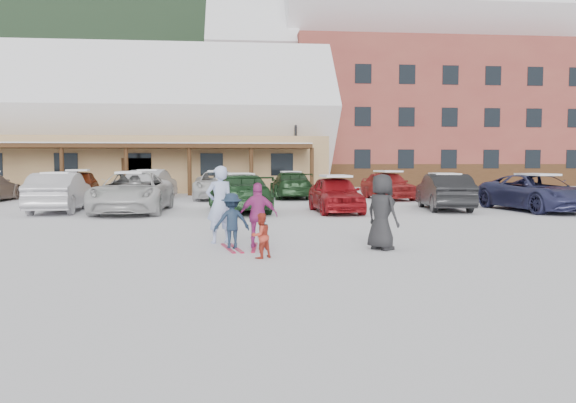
{
  "coord_description": "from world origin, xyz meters",
  "views": [
    {
      "loc": [
        -0.96,
        -12.32,
        1.94
      ],
      "look_at": [
        0.3,
        1.0,
        1.0
      ],
      "focal_mm": 35.0,
      "sensor_mm": 36.0,
      "label": 1
    }
  ],
  "objects": [
    {
      "name": "toddler_red",
      "position": [
        -0.45,
        -1.1,
        0.46
      ],
      "size": [
        0.57,
        0.54,
        0.92
      ],
      "primitive_type": "imported",
      "rotation": [
        0.0,
        0.0,
        3.75
      ],
      "color": "#B63626",
      "rests_on": "ground"
    },
    {
      "name": "day_lodge",
      "position": [
        -9.0,
        27.96,
        3.94
      ],
      "size": [
        29.12,
        12.5,
        10.38
      ],
      "color": "tan",
      "rests_on": "ground"
    },
    {
      "name": "conifer_4",
      "position": [
        34.0,
        46.0,
        6.54
      ],
      "size": [
        5.06,
        5.06,
        11.73
      ],
      "color": "black",
      "rests_on": "ground"
    },
    {
      "name": "bystander_dark",
      "position": [
        2.27,
        -0.23,
        0.84
      ],
      "size": [
        0.9,
        0.98,
        1.68
      ],
      "primitive_type": "imported",
      "rotation": [
        0.0,
        0.0,
        2.15
      ],
      "color": "black",
      "rests_on": "ground"
    },
    {
      "name": "child_navy",
      "position": [
        -1.04,
        0.21,
        0.63
      ],
      "size": [
        0.88,
        0.61,
        1.25
      ],
      "primitive_type": "imported",
      "rotation": [
        0.0,
        0.0,
        3.34
      ],
      "color": "#19283D",
      "rests_on": "ground"
    },
    {
      "name": "parked_car_11",
      "position": [
        2.02,
        17.64,
        0.72
      ],
      "size": [
        2.01,
        4.94,
        1.43
      ],
      "primitive_type": "imported",
      "rotation": [
        0.0,
        0.0,
        3.14
      ],
      "color": "#183519",
      "rests_on": "ground"
    },
    {
      "name": "skis_child_magenta",
      "position": [
        -0.44,
        0.25,
        0.01
      ],
      "size": [
        0.32,
        1.41,
        0.03
      ],
      "primitive_type": "cube",
      "rotation": [
        0.0,
        0.0,
        3.06
      ],
      "color": "#AF193C",
      "rests_on": "ground"
    },
    {
      "name": "parked_car_8",
      "position": [
        -8.83,
        16.79,
        0.78
      ],
      "size": [
        2.5,
        4.78,
        1.55
      ],
      "primitive_type": "imported",
      "rotation": [
        0.0,
        0.0,
        0.15
      ],
      "color": "#5F1F0B",
      "rests_on": "ground"
    },
    {
      "name": "parked_car_5",
      "position": [
        7.53,
        9.8,
        0.73
      ],
      "size": [
        2.16,
        4.63,
        1.47
      ],
      "primitive_type": "imported",
      "rotation": [
        0.0,
        0.0,
        3.0
      ],
      "color": "black",
      "rests_on": "ground"
    },
    {
      "name": "parked_car_3",
      "position": [
        -0.8,
        9.64,
        0.75
      ],
      "size": [
        2.73,
        5.36,
        1.49
      ],
      "primitive_type": "imported",
      "rotation": [
        0.0,
        0.0,
        3.27
      ],
      "color": "#1B3F1F",
      "rests_on": "ground"
    },
    {
      "name": "parked_car_1",
      "position": [
        -7.78,
        10.22,
        0.77
      ],
      "size": [
        1.93,
        4.75,
        1.53
      ],
      "primitive_type": "imported",
      "rotation": [
        0.0,
        0.0,
        3.21
      ],
      "color": "#BDBCC2",
      "rests_on": "ground"
    },
    {
      "name": "parked_car_12",
      "position": [
        7.02,
        16.4,
        0.74
      ],
      "size": [
        2.37,
        4.56,
        1.48
      ],
      "primitive_type": "imported",
      "rotation": [
        0.0,
        0.0,
        0.15
      ],
      "color": "#A82424",
      "rests_on": "ground"
    },
    {
      "name": "parked_car_9",
      "position": [
        -5.24,
        17.0,
        0.77
      ],
      "size": [
        2.21,
        4.86,
        1.55
      ],
      "primitive_type": "imported",
      "rotation": [
        0.0,
        0.0,
        3.02
      ],
      "color": "#9B9CA0",
      "rests_on": "ground"
    },
    {
      "name": "alpine_hotel",
      "position": [
        14.27,
        38.0,
        8.63
      ],
      "size": [
        31.48,
        14.01,
        21.48
      ],
      "color": "maroon",
      "rests_on": "ground"
    },
    {
      "name": "parked_car_6",
      "position": [
        11.01,
        8.94,
        0.73
      ],
      "size": [
        3.11,
        5.54,
        1.46
      ],
      "primitive_type": "imported",
      "rotation": [
        0.0,
        0.0,
        0.13
      ],
      "color": "navy",
      "rests_on": "ground"
    },
    {
      "name": "conifer_3",
      "position": [
        6.0,
        44.0,
        5.12
      ],
      "size": [
        3.96,
        3.96,
        9.18
      ],
      "color": "black",
      "rests_on": "ground"
    },
    {
      "name": "skis_child_navy",
      "position": [
        -1.04,
        0.21,
        0.01
      ],
      "size": [
        0.47,
        1.41,
        0.03
      ],
      "primitive_type": "cube",
      "rotation": [
        0.0,
        0.0,
        3.34
      ],
      "color": "#AF193C",
      "rests_on": "ground"
    },
    {
      "name": "child_magenta",
      "position": [
        -0.44,
        0.25,
        0.74
      ],
      "size": [
        0.9,
        0.43,
        1.48
      ],
      "primitive_type": "imported",
      "rotation": [
        0.0,
        0.0,
        3.06
      ],
      "color": "#A93281",
      "rests_on": "ground"
    },
    {
      "name": "lamp_post",
      "position": [
        3.02,
        24.39,
        3.45
      ],
      "size": [
        0.5,
        0.25,
        6.1
      ],
      "color": "black",
      "rests_on": "ground"
    },
    {
      "name": "parked_car_2",
      "position": [
        -4.9,
        9.72,
        0.78
      ],
      "size": [
        2.65,
        5.65,
        1.56
      ],
      "primitive_type": "imported",
      "rotation": [
        0.0,
        0.0,
        -0.01
      ],
      "color": "silver",
      "rests_on": "ground"
    },
    {
      "name": "parked_car_10",
      "position": [
        -1.88,
        17.34,
        0.74
      ],
      "size": [
        2.62,
        5.4,
        1.48
      ],
      "primitive_type": "imported",
      "rotation": [
        0.0,
        0.0,
        0.03
      ],
      "color": "silver",
      "rests_on": "ground"
    },
    {
      "name": "parked_car_4",
      "position": [
        2.9,
        9.06,
        0.71
      ],
      "size": [
        1.8,
        4.22,
        1.42
      ],
      "primitive_type": "imported",
      "rotation": [
        0.0,
        0.0,
        0.03
      ],
      "color": "maroon",
      "rests_on": "ground"
    },
    {
      "name": "forested_hillside",
      "position": [
        0.0,
        85.0,
        19.0
      ],
      "size": [
        300.0,
        70.0,
        38.0
      ],
      "primitive_type": "cube",
      "color": "black",
      "rests_on": "ground"
    },
    {
      "name": "ground",
      "position": [
        0.0,
        0.0,
        0.0
      ],
      "size": [
        160.0,
        160.0,
        0.0
      ],
      "primitive_type": "plane",
      "color": "white",
      "rests_on": "ground"
    },
    {
      "name": "adult_skier",
      "position": [
        -1.33,
        1.15,
        0.93
      ],
      "size": [
        0.79,
        0.67,
        1.85
      ],
      "primitive_type": "imported",
      "rotation": [
        0.0,
        0.0,
        3.54
      ],
      "color": "#A7B9EA",
      "rests_on": "ground"
    }
  ]
}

